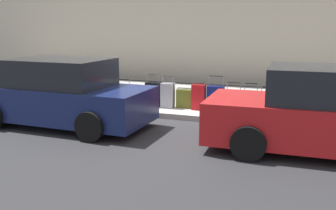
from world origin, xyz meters
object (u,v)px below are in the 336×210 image
object	(u,v)px
suitcase_teal_2	(250,102)
parked_car_navy_1	(62,95)
fire_hydrant	(104,90)
parking_meter	(329,84)
suitcase_red_5	(199,97)
suitcase_silver_7	(168,95)
suitcase_black_1	(269,106)
suitcase_maroon_10	(124,95)
suitcase_maroon_3	(233,102)
parked_car_red_0	(336,114)
bollard_post	(82,87)
suitcase_navy_4	(216,98)
suitcase_silver_0	(290,106)
suitcase_black_8	(153,95)
suitcase_olive_6	(184,99)
suitcase_teal_9	(139,96)

from	to	relation	value
suitcase_teal_2	parked_car_navy_1	distance (m)	4.70
fire_hydrant	parking_meter	distance (m)	6.10
suitcase_red_5	suitcase_silver_7	xyz separation A→B (m)	(0.88, 0.02, -0.00)
suitcase_black_1	suitcase_maroon_10	distance (m)	4.05
suitcase_teal_2	parked_car_navy_1	bearing A→B (deg)	27.89
suitcase_maroon_3	fire_hydrant	xyz separation A→B (m)	(3.79, 0.03, 0.10)
suitcase_silver_7	fire_hydrant	size ratio (longest dim) A/B	1.23
suitcase_teal_2	parked_car_red_0	distance (m)	2.89
bollard_post	parked_car_navy_1	bearing A→B (deg)	110.81
parked_car_navy_1	suitcase_black_1	bearing A→B (deg)	-155.36
suitcase_teal_2	suitcase_navy_4	world-z (taller)	suitcase_navy_4
suitcase_maroon_10	suitcase_red_5	bearing A→B (deg)	-179.36
suitcase_navy_4	bollard_post	distance (m)	4.00
suitcase_silver_7	parked_car_navy_1	xyz separation A→B (m)	(1.90, 2.14, 0.27)
suitcase_silver_0	suitcase_navy_4	world-z (taller)	suitcase_navy_4
bollard_post	parked_car_red_0	world-z (taller)	parked_car_red_0
suitcase_maroon_10	parking_meter	bearing A→B (deg)	-176.82
suitcase_black_8	fire_hydrant	size ratio (longest dim) A/B	1.27
bollard_post	parked_car_red_0	distance (m)	7.07
suitcase_navy_4	suitcase_olive_6	size ratio (longest dim) A/B	1.67
suitcase_silver_0	suitcase_navy_4	bearing A→B (deg)	-0.63
suitcase_maroon_10	parking_meter	world-z (taller)	parking_meter
parked_car_red_0	parked_car_navy_1	bearing A→B (deg)	0.00
suitcase_olive_6	parking_meter	distance (m)	3.69
suitcase_silver_7	fire_hydrant	distance (m)	2.00
suitcase_silver_0	parked_car_navy_1	world-z (taller)	parked_car_navy_1
suitcase_black_1	parked_car_navy_1	xyz separation A→B (m)	(4.60, 2.11, 0.35)
suitcase_black_8	bollard_post	bearing A→B (deg)	2.11
suitcase_black_8	suitcase_teal_2	bearing A→B (deg)	-178.35
fire_hydrant	suitcase_teal_2	bearing A→B (deg)	-179.87
fire_hydrant	suitcase_maroon_3	bearing A→B (deg)	-179.48
suitcase_black_1	bollard_post	xyz separation A→B (m)	(5.38, 0.08, 0.20)
suitcase_olive_6	parked_car_navy_1	xyz separation A→B (m)	(2.33, 2.26, 0.35)
suitcase_silver_0	bollard_post	xyz separation A→B (m)	(5.88, 0.16, 0.20)
suitcase_silver_0	suitcase_red_5	size ratio (longest dim) A/B	0.76
suitcase_teal_9	suitcase_teal_2	bearing A→B (deg)	-179.31
suitcase_silver_7	suitcase_teal_2	bearing A→B (deg)	-178.68
suitcase_red_5	suitcase_teal_9	world-z (taller)	suitcase_red_5
suitcase_teal_9	parked_car_red_0	size ratio (longest dim) A/B	0.12
fire_hydrant	parked_car_red_0	bearing A→B (deg)	160.30
parked_car_red_0	parked_car_navy_1	world-z (taller)	parked_car_red_0
suitcase_black_1	suitcase_silver_7	bearing A→B (deg)	-0.61
suitcase_navy_4	suitcase_black_8	size ratio (longest dim) A/B	1.02
suitcase_teal_2	fire_hydrant	distance (m)	4.24
suitcase_olive_6	fire_hydrant	xyz separation A→B (m)	(2.43, 0.07, 0.12)
suitcase_silver_0	suitcase_red_5	distance (m)	2.33
suitcase_maroon_3	suitcase_olive_6	bearing A→B (deg)	-1.69
suitcase_maroon_3	suitcase_maroon_10	distance (m)	3.14
parked_car_red_0	suitcase_navy_4	bearing A→B (deg)	-38.57
suitcase_maroon_3	bollard_post	xyz separation A→B (m)	(4.47, 0.18, 0.18)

